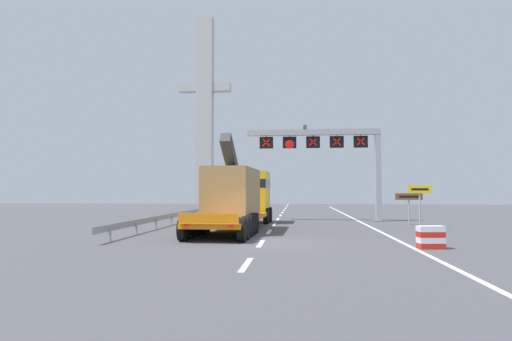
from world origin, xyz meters
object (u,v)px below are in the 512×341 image
at_px(overhead_lane_gantry, 331,147).
at_px(heavy_haul_truck_orange, 240,196).
at_px(crash_barrier_striped, 431,237).
at_px(bridge_pylon_distant, 205,108).
at_px(exit_sign_yellow, 420,196).
at_px(tourist_info_sign_brown, 409,200).

height_order(overhead_lane_gantry, heavy_haul_truck_orange, overhead_lane_gantry).
relative_size(crash_barrier_striped, bridge_pylon_distant, 0.03).
distance_m(overhead_lane_gantry, bridge_pylon_distant, 44.84).
height_order(overhead_lane_gantry, exit_sign_yellow, overhead_lane_gantry).
bearing_deg(heavy_haul_truck_orange, tourist_info_sign_brown, 16.07).
relative_size(heavy_haul_truck_orange, tourist_info_sign_brown, 6.66).
bearing_deg(heavy_haul_truck_orange, crash_barrier_striped, -45.11).
distance_m(heavy_haul_truck_orange, exit_sign_yellow, 11.07).
height_order(exit_sign_yellow, bridge_pylon_distant, bridge_pylon_distant).
xyz_separation_m(exit_sign_yellow, crash_barrier_striped, (-2.25, -9.67, -1.52)).
bearing_deg(heavy_haul_truck_orange, overhead_lane_gantry, 47.29).
distance_m(tourist_info_sign_brown, crash_barrier_striped, 12.23).
bearing_deg(heavy_haul_truck_orange, exit_sign_yellow, 4.45).
bearing_deg(crash_barrier_striped, exit_sign_yellow, 76.89).
relative_size(overhead_lane_gantry, bridge_pylon_distant, 0.32).
bearing_deg(bridge_pylon_distant, overhead_lane_gantry, -64.92).
xyz_separation_m(overhead_lane_gantry, exit_sign_yellow, (4.96, -5.72, -3.66)).
xyz_separation_m(heavy_haul_truck_orange, bridge_pylon_distant, (-12.35, 45.96, 14.60)).
bearing_deg(overhead_lane_gantry, crash_barrier_striped, -80.04).
height_order(exit_sign_yellow, tourist_info_sign_brown, exit_sign_yellow).
bearing_deg(crash_barrier_striped, heavy_haul_truck_orange, 134.89).
distance_m(crash_barrier_striped, bridge_pylon_distant, 60.89).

